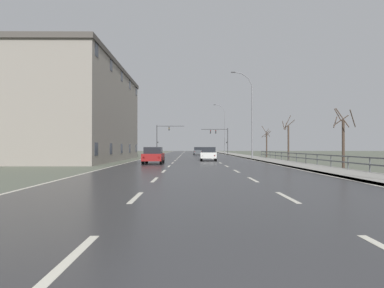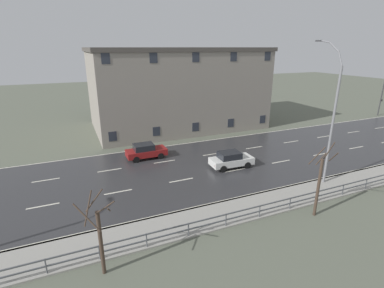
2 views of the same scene
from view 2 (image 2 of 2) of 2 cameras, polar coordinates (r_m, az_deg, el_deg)
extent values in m
cube|color=#5B6051|center=(37.58, 24.51, -0.21)|extent=(160.00, 160.00, 0.12)
cube|color=beige|center=(28.22, -26.92, -6.40)|extent=(0.16, 2.20, 0.01)
cube|color=beige|center=(28.23, -15.97, -5.00)|extent=(0.16, 2.20, 0.01)
cube|color=beige|center=(29.25, -5.46, -3.49)|extent=(0.16, 2.20, 0.01)
cube|color=beige|center=(31.19, 4.01, -2.01)|extent=(0.16, 2.20, 0.01)
cube|color=beige|center=(33.88, 12.16, -0.70)|extent=(0.16, 2.20, 0.01)
cube|color=beige|center=(37.17, 18.99, 0.42)|extent=(0.16, 2.20, 0.01)
cube|color=beige|center=(40.91, 24.64, 1.34)|extent=(0.16, 2.20, 0.01)
cube|color=beige|center=(44.99, 29.31, 2.09)|extent=(0.16, 2.20, 0.01)
cube|color=beige|center=(49.32, 33.19, 2.70)|extent=(0.16, 2.20, 0.01)
cube|color=beige|center=(24.02, -27.38, -10.83)|extent=(0.16, 2.20, 0.01)
cube|color=beige|center=(24.02, -14.38, -9.17)|extent=(0.16, 2.20, 0.01)
cube|color=beige|center=(25.22, -2.13, -7.17)|extent=(0.16, 2.20, 0.01)
cube|color=beige|center=(27.44, 8.47, -5.15)|extent=(0.16, 2.20, 0.01)
cube|color=beige|center=(30.47, 17.18, -3.35)|extent=(0.16, 2.20, 0.01)
cube|color=beige|center=(34.09, 24.16, -1.84)|extent=(0.16, 2.20, 0.01)
cube|color=beige|center=(38.13, 29.72, -0.62)|extent=(0.16, 2.20, 0.01)
cube|color=beige|center=(50.75, 28.16, 3.92)|extent=(0.16, 120.00, 0.01)
cube|color=#515459|center=(17.53, -4.78, -16.39)|extent=(0.06, 38.78, 0.08)
cube|color=#515459|center=(17.76, -4.74, -17.45)|extent=(0.06, 38.78, 0.08)
cylinder|color=#515459|center=(17.36, -26.88, -20.88)|extent=(0.07, 0.07, 1.00)
cylinder|color=#515459|center=(17.25, -17.81, -19.87)|extent=(0.07, 0.07, 1.00)
cylinder|color=#515459|center=(17.51, -8.96, -18.42)|extent=(0.07, 0.07, 1.00)
cylinder|color=#515459|center=(18.15, -0.70, -16.68)|extent=(0.07, 0.07, 1.00)
cylinder|color=#515459|center=(19.12, 6.71, -14.79)|extent=(0.07, 0.07, 1.00)
cylinder|color=#515459|center=(20.37, 13.20, -12.92)|extent=(0.07, 0.07, 1.00)
cylinder|color=#515459|center=(21.85, 18.80, -11.15)|extent=(0.07, 0.07, 1.00)
cylinder|color=#515459|center=(23.53, 23.58, -9.54)|extent=(0.07, 0.07, 1.00)
cylinder|color=#515459|center=(25.36, 27.66, -8.10)|extent=(0.07, 0.07, 1.00)
cylinder|color=#515459|center=(27.32, 31.15, -6.82)|extent=(0.07, 0.07, 1.00)
cylinder|color=slate|center=(25.58, 25.91, 2.78)|extent=(0.20, 0.20, 9.65)
cylinder|color=slate|center=(24.99, 27.26, 14.76)|extent=(0.58, 0.11, 1.07)
cylinder|color=slate|center=(25.44, 26.31, 16.82)|extent=(0.99, 0.11, 0.74)
cylinder|color=slate|center=(26.13, 24.72, 17.96)|extent=(1.13, 0.11, 0.30)
cube|color=#333335|center=(26.51, 23.82, 18.16)|extent=(0.56, 0.24, 0.12)
cylinder|color=#38383A|center=(57.76, 33.36, 7.87)|extent=(0.18, 0.18, 6.46)
cube|color=black|center=(57.69, 33.40, 7.22)|extent=(0.18, 0.12, 0.32)
cube|color=maroon|center=(30.22, -9.00, -1.62)|extent=(1.79, 4.11, 0.64)
cube|color=black|center=(29.95, -9.52, -0.58)|extent=(1.57, 2.01, 0.60)
cube|color=slate|center=(30.19, -7.77, -0.38)|extent=(1.40, 0.09, 0.51)
cylinder|color=black|center=(29.92, -6.21, -2.36)|extent=(0.22, 0.66, 0.66)
cylinder|color=black|center=(31.37, -7.12, -1.39)|extent=(0.22, 0.66, 0.66)
cylinder|color=black|center=(29.32, -10.95, -3.05)|extent=(0.22, 0.66, 0.66)
cylinder|color=black|center=(30.81, -11.64, -2.02)|extent=(0.22, 0.66, 0.66)
cube|color=red|center=(30.43, -13.01, -1.74)|extent=(0.16, 0.04, 0.14)
cube|color=red|center=(29.21, -12.50, -2.57)|extent=(0.16, 0.04, 0.14)
cube|color=silver|center=(27.90, 7.81, -3.31)|extent=(1.98, 4.19, 0.64)
cube|color=black|center=(27.56, 7.40, -2.19)|extent=(1.67, 2.08, 0.60)
cube|color=slate|center=(28.00, 9.13, -1.98)|extent=(1.41, 0.16, 0.51)
cylinder|color=black|center=(27.96, 10.86, -4.14)|extent=(0.26, 0.67, 0.66)
cylinder|color=black|center=(29.25, 9.25, -3.00)|extent=(0.26, 0.67, 0.66)
cylinder|color=black|center=(26.81, 6.17, -4.92)|extent=(0.26, 0.67, 0.66)
cylinder|color=black|center=(28.15, 4.72, -3.69)|extent=(0.26, 0.67, 0.66)
cube|color=red|center=(27.61, 3.43, -3.40)|extent=(0.16, 0.05, 0.14)
cube|color=red|center=(26.50, 4.58, -4.40)|extent=(0.16, 0.05, 0.14)
cube|color=gray|center=(41.86, -3.08, 10.68)|extent=(13.42, 22.94, 10.45)
cube|color=#4C4742|center=(41.46, -3.22, 18.19)|extent=(13.69, 23.39, 0.50)
cube|color=#282D38|center=(33.81, -15.39, 1.46)|extent=(0.04, 0.90, 1.10)
cube|color=#282D38|center=(34.80, -7.03, 2.49)|extent=(0.04, 0.90, 1.10)
cube|color=#282D38|center=(36.50, 0.72, 3.39)|extent=(0.04, 0.90, 1.10)
cube|color=#282D38|center=(38.81, 7.67, 4.15)|extent=(0.04, 0.90, 1.10)
cube|color=#282D38|center=(41.63, 13.78, 4.76)|extent=(0.04, 0.90, 1.10)
cube|color=#282D38|center=(32.44, -16.71, 15.87)|extent=(0.04, 0.90, 1.10)
cube|color=#282D38|center=(33.48, -7.62, 16.52)|extent=(0.04, 0.90, 1.10)
cube|color=#282D38|center=(35.24, 0.77, 16.77)|extent=(0.04, 0.90, 1.10)
cube|color=#282D38|center=(37.63, 8.25, 16.71)|extent=(0.04, 0.90, 1.10)
cube|color=#282D38|center=(40.53, 14.73, 16.43)|extent=(0.04, 0.90, 1.10)
cylinder|color=#423328|center=(15.70, -17.55, -18.21)|extent=(0.20, 0.20, 3.60)
cylinder|color=#423328|center=(15.16, -16.87, -11.98)|extent=(0.74, 0.95, 0.95)
cylinder|color=#423328|center=(14.85, -19.87, -11.84)|extent=(0.80, 0.57, 1.50)
cylinder|color=#423328|center=(14.67, -16.11, -12.35)|extent=(1.11, 0.26, 0.83)
cylinder|color=#423328|center=(14.28, -20.12, -13.50)|extent=(0.96, 1.04, 1.25)
cylinder|color=#423328|center=(14.90, -18.79, -10.49)|extent=(0.17, 0.92, 1.04)
cylinder|color=#423328|center=(21.19, 23.67, -7.96)|extent=(0.20, 0.20, 4.14)
cylinder|color=#423328|center=(20.68, 24.14, -2.72)|extent=(0.31, 0.56, 0.91)
cylinder|color=#423328|center=(20.81, 23.46, -2.13)|extent=(0.21, 1.19, 1.15)
cylinder|color=#423328|center=(20.55, 25.31, -1.51)|extent=(0.83, 0.09, 1.62)
cylinder|color=#423328|center=(20.60, 26.16, -2.34)|extent=(1.17, 0.72, 1.11)
camera|label=1|loc=(34.97, -63.82, -7.86)|focal=30.19mm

